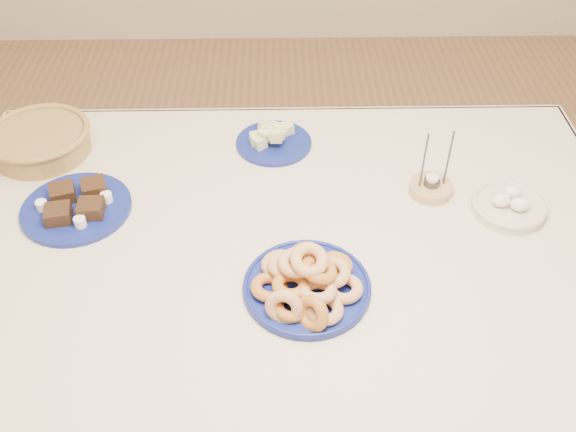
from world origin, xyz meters
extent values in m
plane|color=#896140|center=(0.00, 0.00, 0.00)|extent=(5.00, 5.00, 0.00)
cylinder|color=brown|center=(-0.70, 0.40, 0.36)|extent=(0.06, 0.06, 0.72)
cylinder|color=brown|center=(0.70, 0.40, 0.36)|extent=(0.06, 0.06, 0.72)
cube|color=beige|center=(0.00, 0.00, 0.74)|extent=(1.70, 1.10, 0.02)
cube|color=beige|center=(0.00, 0.55, 0.61)|extent=(1.70, 0.01, 0.28)
cylinder|color=navy|center=(0.04, -0.19, 0.76)|extent=(0.37, 0.37, 0.01)
torus|color=navy|center=(0.04, -0.19, 0.76)|extent=(0.38, 0.38, 0.01)
torus|color=#B97B4D|center=(0.12, -0.21, 0.78)|extent=(0.11, 0.11, 0.03)
torus|color=#9F5B23|center=(0.10, -0.14, 0.78)|extent=(0.11, 0.11, 0.03)
torus|color=#9F5B23|center=(0.04, -0.11, 0.78)|extent=(0.12, 0.11, 0.03)
torus|color=#B97B4D|center=(-0.02, -0.13, 0.78)|extent=(0.10, 0.10, 0.04)
torus|color=#9F5B23|center=(-0.04, -0.20, 0.78)|extent=(0.11, 0.10, 0.03)
torus|color=#9F5B23|center=(0.00, -0.25, 0.78)|extent=(0.12, 0.12, 0.04)
torus|color=#B97B4D|center=(0.07, -0.26, 0.78)|extent=(0.12, 0.11, 0.03)
torus|color=#B97B4D|center=(0.09, -0.18, 0.80)|extent=(0.10, 0.10, 0.04)
torus|color=#9F5B23|center=(0.05, -0.14, 0.80)|extent=(0.11, 0.11, 0.05)
torus|color=#B97B4D|center=(-0.01, -0.16, 0.80)|extent=(0.11, 0.12, 0.03)
torus|color=#9F5B23|center=(0.00, -0.22, 0.80)|extent=(0.10, 0.10, 0.03)
torus|color=#B97B4D|center=(0.06, -0.23, 0.80)|extent=(0.09, 0.10, 0.04)
torus|color=#9F5B23|center=(0.06, -0.20, 0.83)|extent=(0.10, 0.10, 0.05)
torus|color=#B97B4D|center=(0.02, -0.18, 0.83)|extent=(0.12, 0.12, 0.03)
torus|color=#B97B4D|center=(0.04, -0.19, 0.85)|extent=(0.10, 0.11, 0.05)
torus|color=#B97B4D|center=(-0.01, -0.27, 0.79)|extent=(0.09, 0.07, 0.09)
torus|color=#9F5B23|center=(0.05, -0.28, 0.79)|extent=(0.10, 0.10, 0.09)
cylinder|color=navy|center=(-0.03, 0.36, 0.76)|extent=(0.29, 0.29, 0.01)
cube|color=#C2D184|center=(-0.03, 0.34, 0.80)|extent=(0.04, 0.04, 0.04)
cube|color=#C2D184|center=(-0.05, 0.35, 0.80)|extent=(0.04, 0.04, 0.04)
cube|color=#C2D184|center=(-0.03, 0.36, 0.80)|extent=(0.05, 0.05, 0.04)
cube|color=#C2D184|center=(-0.06, 0.41, 0.78)|extent=(0.04, 0.04, 0.04)
cube|color=#C2D184|center=(-0.02, 0.36, 0.80)|extent=(0.04, 0.04, 0.04)
cube|color=#C2D184|center=(0.01, 0.40, 0.78)|extent=(0.05, 0.05, 0.04)
cube|color=#C2D184|center=(-0.05, 0.35, 0.80)|extent=(0.05, 0.05, 0.04)
cube|color=#C2D184|center=(-0.07, 0.36, 0.78)|extent=(0.05, 0.05, 0.04)
cube|color=#C2D184|center=(-0.08, 0.35, 0.78)|extent=(0.04, 0.05, 0.04)
cube|color=#C2D184|center=(-0.07, 0.35, 0.78)|extent=(0.04, 0.04, 0.04)
cube|color=#C2D184|center=(-0.02, 0.35, 0.80)|extent=(0.05, 0.05, 0.05)
cube|color=#C2D184|center=(-0.03, 0.36, 0.80)|extent=(0.05, 0.05, 0.04)
cube|color=#C2D184|center=(-0.07, 0.34, 0.78)|extent=(0.05, 0.05, 0.04)
cylinder|color=navy|center=(-0.53, 0.09, 0.76)|extent=(0.36, 0.36, 0.01)
cube|color=black|center=(-0.56, 0.04, 0.78)|extent=(0.07, 0.07, 0.04)
cube|color=black|center=(-0.49, 0.06, 0.78)|extent=(0.06, 0.06, 0.04)
cube|color=black|center=(-0.57, 0.12, 0.78)|extent=(0.08, 0.08, 0.04)
cube|color=black|center=(-0.49, 0.14, 0.78)|extent=(0.08, 0.08, 0.04)
cylinder|color=white|center=(-0.61, 0.08, 0.78)|extent=(0.04, 0.04, 0.02)
cylinder|color=white|center=(-0.50, 0.02, 0.78)|extent=(0.04, 0.04, 0.02)
cylinder|color=white|center=(-0.46, 0.11, 0.78)|extent=(0.04, 0.04, 0.02)
cylinder|color=olive|center=(-0.68, 0.34, 0.78)|extent=(0.32, 0.32, 0.06)
torus|color=olive|center=(-0.68, 0.34, 0.82)|extent=(0.34, 0.34, 0.02)
cylinder|color=tan|center=(0.37, 0.14, 0.76)|extent=(0.13, 0.13, 0.03)
cylinder|color=#404045|center=(0.37, 0.14, 0.78)|extent=(0.05, 0.05, 0.02)
cylinder|color=white|center=(0.37, 0.14, 0.80)|extent=(0.04, 0.04, 0.01)
cylinder|color=#404045|center=(0.34, 0.14, 0.86)|extent=(0.01, 0.01, 0.16)
cylinder|color=#404045|center=(0.41, 0.15, 0.86)|extent=(0.01, 0.01, 0.16)
cylinder|color=beige|center=(0.56, 0.07, 0.76)|extent=(0.21, 0.21, 0.02)
torus|color=beige|center=(0.56, 0.07, 0.77)|extent=(0.22, 0.22, 0.01)
ellipsoid|color=white|center=(0.53, 0.06, 0.79)|extent=(0.05, 0.04, 0.04)
ellipsoid|color=white|center=(0.57, 0.04, 0.79)|extent=(0.05, 0.04, 0.04)
ellipsoid|color=white|center=(0.57, 0.09, 0.79)|extent=(0.05, 0.04, 0.04)
camera|label=1|loc=(-0.02, -1.13, 1.83)|focal=40.00mm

